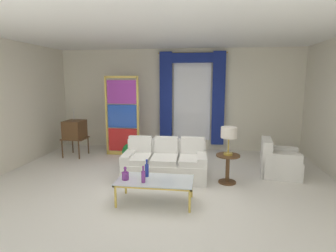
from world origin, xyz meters
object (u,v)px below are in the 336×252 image
(peacock_figurine, at_px, (129,152))
(round_side_table, at_px, (228,166))
(vintage_tv, at_px, (75,130))
(armchair_white, at_px, (278,163))
(bottle_blue_decanter, at_px, (125,175))
(stained_glass_divider, at_px, (122,118))
(bottle_amber_squat, at_px, (143,176))
(table_lamp_brass, at_px, (229,134))
(coffee_table, at_px, (155,181))
(couch_white_long, at_px, (165,163))
(bottle_crystal_tall, at_px, (147,170))

(peacock_figurine, xyz_separation_m, round_side_table, (2.46, -1.31, 0.14))
(vintage_tv, bearing_deg, armchair_white, -9.55)
(bottle_blue_decanter, xyz_separation_m, stained_glass_divider, (-0.96, 2.97, 0.57))
(stained_glass_divider, height_order, round_side_table, stained_glass_divider)
(bottle_amber_squat, xyz_separation_m, round_side_table, (1.47, 1.27, -0.17))
(vintage_tv, xyz_separation_m, round_side_table, (4.04, -1.50, -0.37))
(bottle_blue_decanter, distance_m, table_lamp_brass, 2.22)
(coffee_table, distance_m, vintage_tv, 3.80)
(couch_white_long, distance_m, bottle_blue_decanter, 1.45)
(bottle_amber_squat, relative_size, vintage_tv, 0.21)
(bottle_crystal_tall, distance_m, peacock_figurine, 2.52)
(bottle_blue_decanter, bearing_deg, coffee_table, 8.50)
(bottle_crystal_tall, relative_size, stained_glass_divider, 0.14)
(vintage_tv, distance_m, table_lamp_brass, 4.32)
(armchair_white, relative_size, table_lamp_brass, 1.62)
(couch_white_long, relative_size, round_side_table, 3.01)
(bottle_blue_decanter, relative_size, stained_glass_divider, 0.11)
(couch_white_long, height_order, table_lamp_brass, table_lamp_brass)
(vintage_tv, bearing_deg, round_side_table, -20.41)
(coffee_table, distance_m, bottle_crystal_tall, 0.27)
(bottle_blue_decanter, relative_size, vintage_tv, 0.17)
(coffee_table, distance_m, bottle_blue_decanter, 0.52)
(bottle_amber_squat, relative_size, round_side_table, 0.48)
(armchair_white, height_order, peacock_figurine, armchair_white)
(round_side_table, bearing_deg, bottle_amber_squat, -139.24)
(armchair_white, xyz_separation_m, table_lamp_brass, (-1.13, -0.63, 0.74))
(bottle_amber_squat, distance_m, table_lamp_brass, 2.00)
(couch_white_long, height_order, bottle_blue_decanter, couch_white_long)
(bottle_crystal_tall, xyz_separation_m, vintage_tv, (-2.57, 2.48, 0.19))
(coffee_table, bearing_deg, vintage_tv, 136.38)
(couch_white_long, distance_m, armchair_white, 2.49)
(coffee_table, bearing_deg, couch_white_long, 90.55)
(bottle_blue_decanter, height_order, vintage_tv, vintage_tv)
(bottle_amber_squat, bearing_deg, coffee_table, 43.40)
(coffee_table, relative_size, table_lamp_brass, 2.29)
(couch_white_long, relative_size, bottle_blue_decanter, 7.73)
(bottle_amber_squat, xyz_separation_m, stained_glass_divider, (-1.30, 3.06, 0.53))
(vintage_tv, bearing_deg, couch_white_long, -25.98)
(bottle_amber_squat, bearing_deg, bottle_crystal_tall, 90.34)
(bottle_blue_decanter, distance_m, bottle_amber_squat, 0.35)
(table_lamp_brass, bearing_deg, armchair_white, 29.09)
(coffee_table, xyz_separation_m, bottle_crystal_tall, (-0.17, 0.12, 0.16))
(bottle_crystal_tall, xyz_separation_m, round_side_table, (1.47, 0.98, -0.18))
(coffee_table, xyz_separation_m, peacock_figurine, (-1.16, 2.42, -0.16))
(bottle_amber_squat, height_order, stained_glass_divider, stained_glass_divider)
(vintage_tv, xyz_separation_m, stained_glass_divider, (1.27, 0.29, 0.33))
(armchair_white, bearing_deg, table_lamp_brass, -150.91)
(bottle_crystal_tall, bearing_deg, armchair_white, 31.77)
(bottle_blue_decanter, distance_m, armchair_white, 3.46)
(vintage_tv, height_order, round_side_table, vintage_tv)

